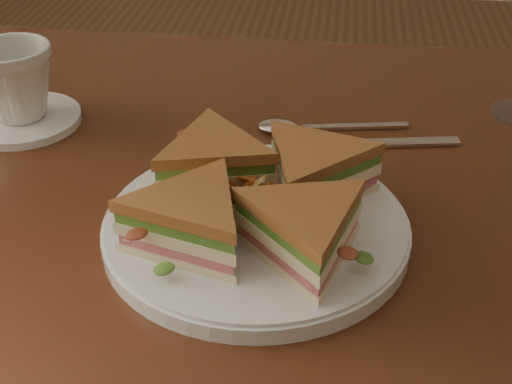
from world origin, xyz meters
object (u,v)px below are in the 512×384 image
knife (362,144)px  coffee_cup (15,82)px  table (267,247)px  plate (256,229)px  sandwich_wedges (256,197)px  saucer (23,119)px  spoon (297,127)px

knife → coffee_cup: (-0.41, 0.01, 0.05)m
table → plate: plate is taller
sandwich_wedges → saucer: 0.37m
plate → saucer: (-0.31, 0.19, -0.00)m
sandwich_wedges → plate: bearing=-83.7°
coffee_cup → table: bearing=9.0°
table → knife: knife is taller
knife → saucer: 0.41m
sandwich_wedges → saucer: sandwich_wedges is taller
table → spoon: size_ratio=6.58×
table → knife: bearing=37.7°
knife → saucer: size_ratio=1.51×
table → coffee_cup: (-0.31, 0.08, 0.15)m
plate → knife: bearing=61.9°
plate → coffee_cup: 0.37m
sandwich_wedges → coffee_cup: 0.37m
table → sandwich_wedges: bearing=-89.8°
table → sandwich_wedges: 0.18m
table → plate: bearing=-89.8°
table → knife: (0.10, 0.08, 0.10)m
knife → plate: bearing=-128.5°
table → coffee_cup: coffee_cup is taller
spoon → coffee_cup: (-0.34, -0.02, 0.05)m
saucer → knife: bearing=-0.8°
plate → sandwich_wedges: size_ratio=0.99×
sandwich_wedges → spoon: bearing=84.2°
plate → saucer: 0.37m
spoon → saucer: size_ratio=1.28×
plate → spoon: 0.22m
spoon → table: bearing=-112.1°
plate → saucer: size_ratio=2.05×
table → spoon: (0.02, 0.11, 0.10)m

